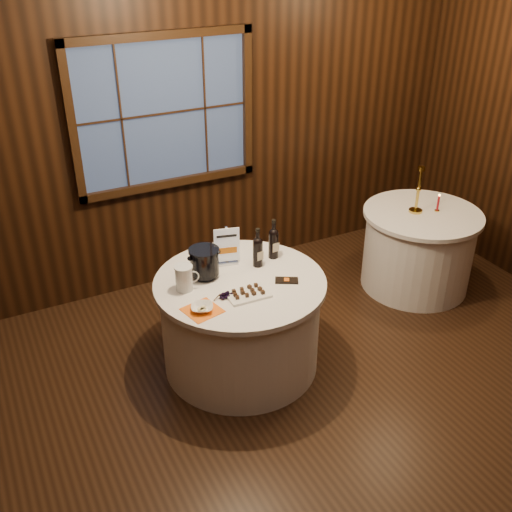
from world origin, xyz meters
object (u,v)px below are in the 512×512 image
chocolate_plate (248,293)px  brass_candlestick (418,196)px  sign_stand (227,251)px  cracker_bowl (202,308)px  main_table (241,323)px  grape_bunch (226,295)px  port_bottle_left (258,250)px  red_candle (438,204)px  glass_pitcher (184,278)px  chocolate_box (287,280)px  side_table (418,249)px  port_bottle_right (274,241)px  ice_bucket (204,262)px

chocolate_plate → brass_candlestick: size_ratio=0.71×
sign_stand → cracker_bowl: (-0.42, -0.51, -0.09)m
main_table → grape_bunch: 0.47m
port_bottle_left → grape_bunch: port_bottle_left is taller
port_bottle_left → brass_candlestick: brass_candlestick is taller
port_bottle_left → red_candle: port_bottle_left is taller
main_table → sign_stand: 0.56m
glass_pitcher → red_candle: size_ratio=1.13×
chocolate_box → cracker_bowl: bearing=-145.2°
red_candle → main_table: bearing=-173.0°
side_table → brass_candlestick: bearing=144.3°
port_bottle_left → main_table: bearing=-154.8°
port_bottle_right → ice_bucket: size_ratio=1.40×
glass_pitcher → grape_bunch: bearing=-30.6°
brass_candlestick → ice_bucket: bearing=-175.3°
brass_candlestick → chocolate_box: bearing=-162.7°
main_table → brass_candlestick: 2.04m
red_candle → ice_bucket: bearing=-177.6°
port_bottle_right → cracker_bowl: bearing=-153.1°
brass_candlestick → cracker_bowl: bearing=-166.1°
chocolate_plate → cracker_bowl: chocolate_plate is taller
red_candle → glass_pitcher: bearing=-175.7°
chocolate_box → chocolate_plate: bearing=-144.4°
port_bottle_left → red_candle: bearing=-2.5°
side_table → ice_bucket: ice_bucket is taller
side_table → glass_pitcher: (-2.41, -0.23, 0.48)m
glass_pitcher → red_candle: glass_pitcher is taller
main_table → cracker_bowl: 0.62m
sign_stand → brass_candlestick: bearing=16.9°
main_table → glass_pitcher: 0.63m
main_table → grape_bunch: (-0.19, -0.16, 0.40)m
ice_bucket → red_candle: 2.34m
port_bottle_right → chocolate_box: (-0.09, -0.36, -0.13)m
sign_stand → brass_candlestick: brass_candlestick is taller
grape_bunch → cracker_bowl: size_ratio=1.07×
chocolate_box → grape_bunch: (-0.49, 0.01, 0.01)m
sign_stand → ice_bucket: (-0.23, -0.10, 0.02)m
port_bottle_right → ice_bucket: port_bottle_right is taller
sign_stand → red_candle: bearing=14.6°
ice_bucket → chocolate_box: bearing=-33.3°
port_bottle_left → chocolate_plate: 0.44m
main_table → side_table: (2.00, 0.30, 0.00)m
grape_bunch → cracker_bowl: 0.22m
chocolate_box → red_candle: size_ratio=1.00×
side_table → port_bottle_left: bearing=-174.7°
side_table → sign_stand: 2.04m
port_bottle_right → glass_pitcher: (-0.79, -0.12, -0.04)m
main_table → red_candle: size_ratio=7.56×
port_bottle_left → brass_candlestick: 1.74m
chocolate_plate → glass_pitcher: bearing=143.1°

